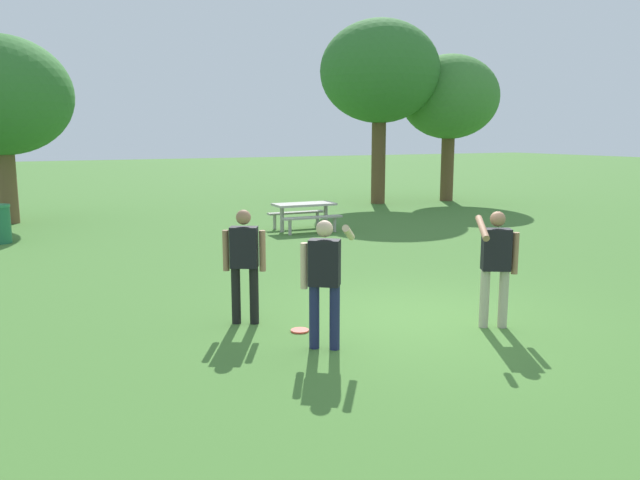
% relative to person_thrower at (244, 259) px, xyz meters
% --- Properties ---
extents(ground_plane, '(120.00, 120.00, 0.00)m').
position_rel_person_thrower_xyz_m(ground_plane, '(2.30, -0.95, -0.94)').
color(ground_plane, '#447530').
extents(person_thrower, '(0.54, 0.38, 1.64)m').
position_rel_person_thrower_xyz_m(person_thrower, '(0.00, 0.00, 0.00)').
color(person_thrower, black).
rests_on(person_thrower, ground).
extents(person_catcher, '(0.81, 0.57, 1.64)m').
position_rel_person_thrower_xyz_m(person_catcher, '(3.03, -1.76, 0.02)').
color(person_catcher, '#B7AD93').
rests_on(person_catcher, ground).
extents(person_bystander, '(0.83, 0.52, 1.64)m').
position_rel_person_thrower_xyz_m(person_bystander, '(0.53, -1.45, 0.02)').
color(person_bystander, '#1E234C').
rests_on(person_bystander, ground).
extents(frisbee, '(0.25, 0.25, 0.03)m').
position_rel_person_thrower_xyz_m(frisbee, '(0.53, -0.69, -0.93)').
color(frisbee, '#E04733').
rests_on(frisbee, ground).
extents(picnic_table_near, '(1.76, 1.49, 0.77)m').
position_rel_person_thrower_xyz_m(picnic_table_near, '(4.50, 7.45, -0.38)').
color(picnic_table_near, '#B2ADA3').
rests_on(picnic_table_near, ground).
extents(tree_tall_left, '(4.11, 4.11, 5.54)m').
position_rel_person_thrower_xyz_m(tree_tall_left, '(-2.80, 12.80, 2.82)').
color(tree_tall_left, brown).
rests_on(tree_tall_left, ground).
extents(tree_broad_center, '(4.51, 4.51, 6.90)m').
position_rel_person_thrower_xyz_m(tree_broad_center, '(10.05, 12.40, 4.00)').
color(tree_broad_center, brown).
rests_on(tree_broad_center, ground).
extents(tree_far_right, '(3.86, 3.86, 5.74)m').
position_rel_person_thrower_xyz_m(tree_far_right, '(13.03, 11.97, 3.12)').
color(tree_far_right, brown).
rests_on(tree_far_right, ground).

